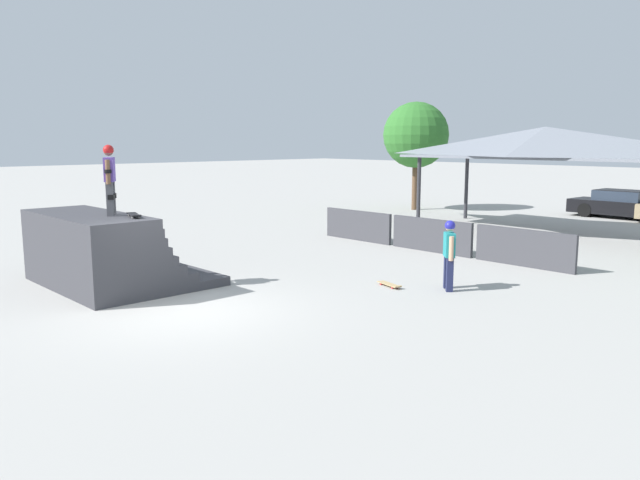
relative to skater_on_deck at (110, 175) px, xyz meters
name	(u,v)px	position (x,y,z in m)	size (l,w,h in m)	color
ground_plane	(181,311)	(2.71, 0.14, -2.71)	(160.00, 160.00, 0.00)	#A3A09B
quarter_pipe_ramp	(102,254)	(-0.64, 0.00, -1.94)	(4.21, 3.40, 1.78)	#38383D
skater_on_deck	(110,175)	(0.00, 0.00, 0.00)	(0.66, 0.49, 1.62)	#4C4C51
skateboard_on_deck	(134,215)	(0.71, 0.20, -0.87)	(0.86, 0.44, 0.09)	silver
bystander_walking	(449,249)	(5.36, 5.74, -1.74)	(0.53, 0.53, 1.65)	#1E2347
skateboard_on_ground	(390,284)	(4.22, 4.97, -2.65)	(0.80, 0.38, 0.09)	red
barrier_fence	(431,235)	(1.96, 9.60, -2.18)	(9.40, 0.12, 1.05)	#3D3D42
pavilion_shelter	(545,143)	(2.29, 16.01, 0.69)	(10.62, 4.06, 4.00)	#2D2D33
tree_far_back	(416,135)	(-6.10, 18.93, 1.05)	(3.29, 3.29, 5.42)	brown
parked_car_black	(622,205)	(2.57, 23.04, -2.10)	(4.50, 1.83, 1.27)	black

